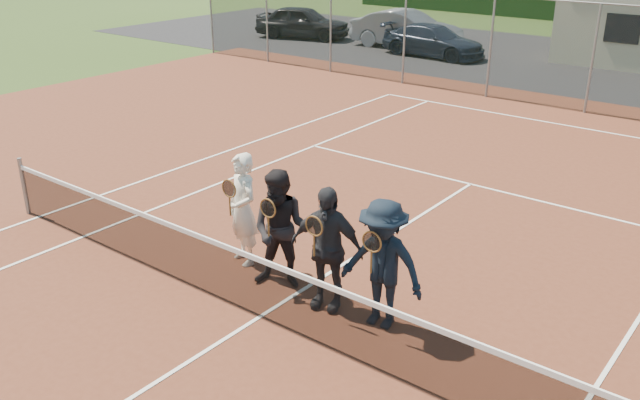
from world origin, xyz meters
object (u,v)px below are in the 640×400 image
object	(u,v)px
player_b	(281,230)
tennis_net	(258,285)
car_b	(407,30)
player_a	(243,209)
car_c	(433,41)
car_a	(303,22)
player_d	(382,264)
player_c	(326,248)

from	to	relation	value
player_b	tennis_net	bearing A→B (deg)	-68.83
car_b	player_a	xyz separation A→B (m)	(8.14, -18.29, 0.15)
car_c	car_a	bearing A→B (deg)	90.77
car_a	player_d	xyz separation A→B (m)	(15.89, -17.75, 0.19)
car_b	player_c	xyz separation A→B (m)	(9.97, -18.56, 0.15)
tennis_net	player_c	distance (m)	1.06
player_a	player_c	distance (m)	1.85
tennis_net	player_b	distance (m)	1.04
car_a	tennis_net	xyz separation A→B (m)	(14.51, -18.66, -0.19)
car_a	car_b	distance (m)	5.11
car_b	player_d	xyz separation A→B (m)	(10.83, -18.48, 0.15)
car_c	player_a	size ratio (longest dim) A/B	2.35
car_b	player_d	world-z (taller)	player_d
player_b	car_c	bearing A→B (deg)	112.52
car_a	car_c	size ratio (longest dim) A/B	1.01
car_b	player_d	bearing A→B (deg)	-153.15
car_b	player_d	size ratio (longest dim) A/B	2.60
player_c	player_d	size ratio (longest dim) A/B	1.00
car_c	player_a	xyz separation A→B (m)	(6.30, -17.31, 0.31)
player_c	player_b	bearing A→B (deg)	175.62
car_b	tennis_net	distance (m)	21.57
car_b	tennis_net	size ratio (longest dim) A/B	0.40
car_c	tennis_net	size ratio (longest dim) A/B	0.36
car_a	player_b	distance (m)	22.72
car_a	player_a	distance (m)	21.98
player_a	player_b	distance (m)	0.98
car_c	player_d	bearing A→B (deg)	-149.93
car_a	tennis_net	size ratio (longest dim) A/B	0.37
player_d	car_c	bearing A→B (deg)	117.20
player_a	player_c	bearing A→B (deg)	-8.14
car_a	player_c	distance (m)	23.32
car_b	car_c	world-z (taller)	car_b
car_a	player_a	xyz separation A→B (m)	(13.20, -17.57, 0.19)
tennis_net	player_a	size ratio (longest dim) A/B	6.49
tennis_net	player_d	bearing A→B (deg)	33.23
player_c	player_d	bearing A→B (deg)	5.07
player_a	player_b	size ratio (longest dim) A/B	1.00
car_a	player_b	xyz separation A→B (m)	(14.16, -17.76, 0.19)
player_a	car_c	bearing A→B (deg)	110.00
player_c	car_c	bearing A→B (deg)	114.83
player_b	player_d	xyz separation A→B (m)	(1.73, 0.01, -0.00)
player_d	tennis_net	bearing A→B (deg)	-146.77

